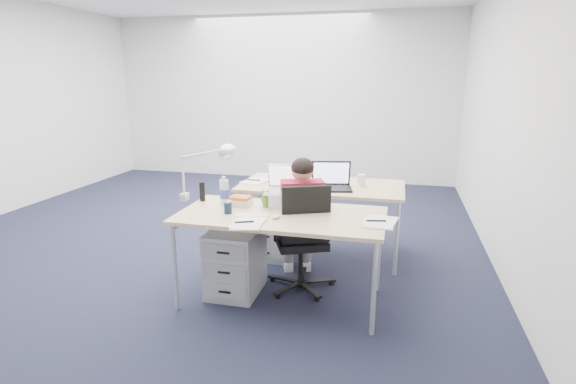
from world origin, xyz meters
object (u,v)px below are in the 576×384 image
(desk_far, at_px, (322,189))
(can_koozie, at_px, (228,207))
(book_stack, at_px, (241,201))
(desk_lamp, at_px, (200,171))
(drawer_pedestal_far, at_px, (272,229))
(desk_near, at_px, (281,219))
(office_chair, at_px, (301,259))
(computer_mouse, at_px, (276,216))
(wireless_keyboard, at_px, (252,215))
(water_bottle, at_px, (224,191))
(cordless_phone, at_px, (202,191))
(seated_person, at_px, (300,220))
(silver_laptop, at_px, (285,187))
(headphones, at_px, (238,197))
(sunglasses, at_px, (309,207))
(bear_figurine, at_px, (266,198))
(far_cup, at_px, (361,180))
(dark_laptop, at_px, (332,176))
(drawer_pedestal_near, at_px, (236,261))

(desk_far, relative_size, can_koozie, 15.79)
(book_stack, relative_size, desk_lamp, 0.33)
(desk_far, bearing_deg, drawer_pedestal_far, -163.99)
(desk_near, height_order, office_chair, office_chair)
(office_chair, xyz_separation_m, computer_mouse, (-0.12, -0.35, 0.48))
(wireless_keyboard, height_order, water_bottle, water_bottle)
(drawer_pedestal_far, distance_m, cordless_phone, 0.98)
(seated_person, bearing_deg, silver_laptop, -137.12)
(headphones, relative_size, sunglasses, 2.30)
(silver_laptop, xyz_separation_m, headphones, (-0.45, 0.12, -0.15))
(desk_near, distance_m, bear_figurine, 0.26)
(sunglasses, relative_size, far_cup, 0.91)
(water_bottle, distance_m, far_cup, 1.41)
(book_stack, height_order, desk_lamp, desk_lamp)
(headphones, bearing_deg, seated_person, -10.09)
(seated_person, height_order, sunglasses, seated_person)
(desk_far, relative_size, computer_mouse, 19.45)
(headphones, bearing_deg, desk_near, -50.10)
(can_koozie, xyz_separation_m, dark_laptop, (0.67, 0.96, 0.08))
(silver_laptop, distance_m, far_cup, 1.05)
(desk_near, bearing_deg, dark_laptop, 73.03)
(seated_person, distance_m, book_stack, 0.55)
(office_chair, height_order, water_bottle, water_bottle)
(desk_near, xyz_separation_m, drawer_pedestal_near, (-0.41, 0.04, -0.41))
(silver_laptop, height_order, headphones, silver_laptop)
(drawer_pedestal_near, bearing_deg, dark_laptop, 50.81)
(wireless_keyboard, xyz_separation_m, cordless_phone, (-0.55, 0.30, 0.08))
(sunglasses, bearing_deg, desk_near, -146.67)
(seated_person, bearing_deg, office_chair, -92.52)
(can_koozie, distance_m, water_bottle, 0.27)
(seated_person, bearing_deg, far_cup, 38.47)
(office_chair, height_order, drawer_pedestal_near, office_chair)
(silver_laptop, bearing_deg, far_cup, 51.08)
(silver_laptop, height_order, dark_laptop, silver_laptop)
(silver_laptop, relative_size, book_stack, 1.89)
(drawer_pedestal_near, xyz_separation_m, can_koozie, (0.00, -0.13, 0.51))
(wireless_keyboard, bearing_deg, desk_near, 10.17)
(office_chair, distance_m, can_koozie, 0.80)
(desk_lamp, distance_m, dark_laptop, 1.24)
(desk_near, distance_m, computer_mouse, 0.14)
(computer_mouse, height_order, can_koozie, can_koozie)
(computer_mouse, xyz_separation_m, desk_lamp, (-0.74, 0.30, 0.25))
(drawer_pedestal_near, xyz_separation_m, water_bottle, (-0.12, 0.10, 0.58))
(desk_near, xyz_separation_m, headphones, (-0.47, 0.32, 0.07))
(desk_far, distance_m, sunglasses, 0.85)
(drawer_pedestal_far, distance_m, dark_laptop, 0.84)
(desk_far, bearing_deg, silver_laptop, -101.03)
(wireless_keyboard, relative_size, computer_mouse, 2.99)
(silver_laptop, distance_m, can_koozie, 0.49)
(desk_near, height_order, sunglasses, sunglasses)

